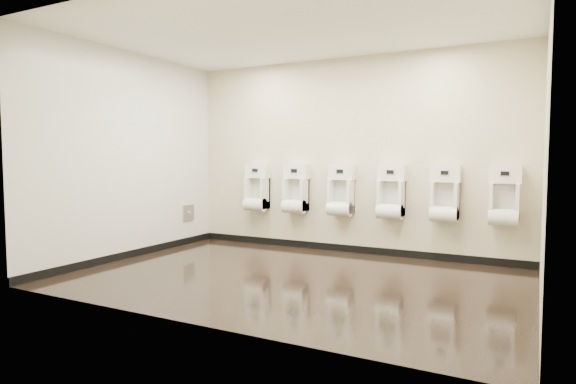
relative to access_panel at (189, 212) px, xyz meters
The scene contains 16 objects.
ground 2.80m from the access_panel, 25.81° to the right, with size 5.00×3.50×0.00m, color black.
ceiling 3.59m from the access_panel, 25.81° to the right, with size 5.00×3.50×0.00m, color white.
back_wall 2.70m from the access_panel, 12.50° to the left, with size 5.00×0.02×2.80m, color beige.
front_wall 3.96m from the access_panel, 49.93° to the right, with size 5.00×0.02×2.80m, color beige.
left_wall 1.50m from the access_panel, 90.87° to the right, with size 0.02×3.50×2.80m, color beige.
right_wall 5.20m from the access_panel, 13.54° to the right, with size 0.02×3.50×2.80m, color beige.
tile_overlay_left 1.50m from the access_panel, 90.63° to the right, with size 0.01×3.50×2.80m, color silver.
skirting_back 2.58m from the access_panel, 12.23° to the left, with size 5.00×0.02×0.10m, color black.
skirting_left 1.28m from the access_panel, 90.30° to the right, with size 0.02×3.50×0.10m, color black.
access_panel is the anchor object (origin of this frame).
urinal_0 1.16m from the access_panel, 22.52° to the left, with size 0.39×0.29×0.72m.
urinal_1 1.79m from the access_panel, 13.95° to the left, with size 0.39×0.29×0.72m.
urinal_2 2.49m from the access_panel, ahead, with size 0.39×0.29×0.72m.
urinal_3 3.20m from the access_panel, ahead, with size 0.39×0.29×0.72m.
urinal_4 3.90m from the access_panel, ahead, with size 0.39×0.29×0.72m.
urinal_5 4.60m from the access_panel, ahead, with size 0.39×0.29×0.72m.
Camera 1 is at (2.46, -4.81, 1.36)m, focal length 30.00 mm.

